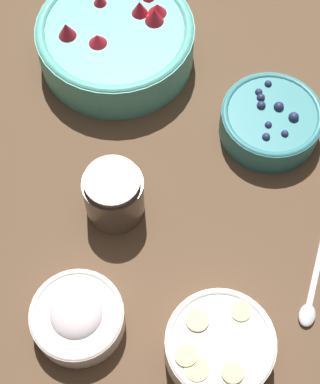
{
  "coord_description": "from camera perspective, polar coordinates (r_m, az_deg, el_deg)",
  "views": [
    {
      "loc": [
        0.44,
        -0.09,
        0.83
      ],
      "look_at": [
        0.03,
        -0.08,
        0.04
      ],
      "focal_mm": 60.0,
      "sensor_mm": 36.0,
      "label": 1
    }
  ],
  "objects": [
    {
      "name": "bowl_blueberries",
      "position": [
        0.97,
        9.82,
        6.3
      ],
      "size": [
        0.15,
        0.15,
        0.06
      ],
      "color": "teal",
      "rests_on": "ground_plane"
    },
    {
      "name": "ground_plane",
      "position": [
        0.94,
        4.95,
        0.64
      ],
      "size": [
        4.0,
        4.0,
        0.0
      ],
      "primitive_type": "plane",
      "color": "brown"
    },
    {
      "name": "bowl_strawberries",
      "position": [
        1.04,
        -3.94,
        13.41
      ],
      "size": [
        0.25,
        0.25,
        0.09
      ],
      "color": "#56B7A8",
      "rests_on": "ground_plane"
    },
    {
      "name": "bowl_bananas",
      "position": [
        0.82,
        5.29,
        -13.49
      ],
      "size": [
        0.14,
        0.14,
        0.06
      ],
      "color": "white",
      "rests_on": "ground_plane"
    },
    {
      "name": "bowl_cream",
      "position": [
        0.84,
        -7.35,
        -10.95
      ],
      "size": [
        0.12,
        0.12,
        0.05
      ],
      "color": "silver",
      "rests_on": "ground_plane"
    },
    {
      "name": "jar_chocolate",
      "position": [
        0.89,
        -4.12,
        -0.34
      ],
      "size": [
        0.08,
        0.08,
        0.09
      ],
      "color": "#4C3D33",
      "rests_on": "ground_plane"
    },
    {
      "name": "spoon",
      "position": [
        0.89,
        13.27,
        -9.12
      ],
      "size": [
        0.14,
        0.06,
        0.01
      ],
      "color": "silver",
      "rests_on": "ground_plane"
    }
  ]
}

